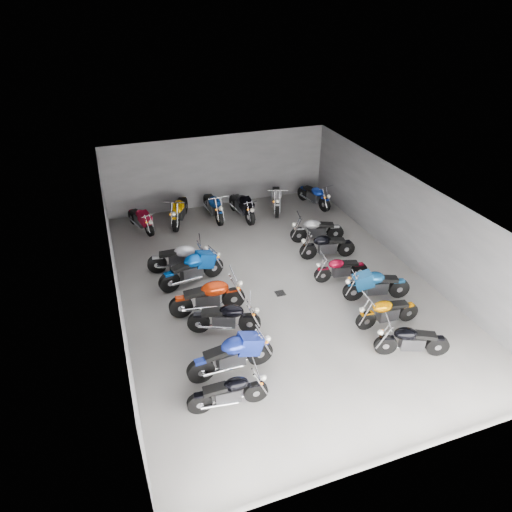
# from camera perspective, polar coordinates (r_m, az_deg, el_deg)

# --- Properties ---
(ground) EXTENTS (14.00, 14.00, 0.00)m
(ground) POSITION_cam_1_polar(r_m,az_deg,el_deg) (15.52, 2.35, -3.67)
(ground) COLOR #A19F99
(ground) RESTS_ON ground
(wall_back) EXTENTS (10.00, 0.10, 3.20)m
(wall_back) POSITION_cam_1_polar(r_m,az_deg,el_deg) (20.72, -4.71, 10.56)
(wall_back) COLOR gray
(wall_back) RESTS_ON ground
(wall_left) EXTENTS (0.10, 14.00, 3.20)m
(wall_left) POSITION_cam_1_polar(r_m,az_deg,el_deg) (13.86, -17.15, -1.97)
(wall_left) COLOR gray
(wall_left) RESTS_ON ground
(wall_right) EXTENTS (0.10, 14.00, 3.20)m
(wall_right) POSITION_cam_1_polar(r_m,az_deg,el_deg) (16.97, 18.45, 4.15)
(wall_right) COLOR gray
(wall_right) RESTS_ON ground
(ceiling) EXTENTS (10.00, 14.00, 0.04)m
(ceiling) POSITION_cam_1_polar(r_m,az_deg,el_deg) (13.93, 2.64, 7.27)
(ceiling) COLOR black
(ceiling) RESTS_ON wall_back
(drain_grate) EXTENTS (0.32, 0.32, 0.01)m
(drain_grate) POSITION_cam_1_polar(r_m,az_deg,el_deg) (15.14, 3.04, -4.67)
(drain_grate) COLOR black
(drain_grate) RESTS_ON ground
(motorcycle_left_a) EXTENTS (1.98, 0.43, 0.87)m
(motorcycle_left_a) POSITION_cam_1_polar(r_m,az_deg,el_deg) (11.33, -3.40, -16.62)
(motorcycle_left_a) COLOR black
(motorcycle_left_a) RESTS_ON ground
(motorcycle_left_b) EXTENTS (2.36, 0.50, 1.04)m
(motorcycle_left_b) POSITION_cam_1_polar(r_m,az_deg,el_deg) (12.07, -3.03, -12.28)
(motorcycle_left_b) COLOR black
(motorcycle_left_b) RESTS_ON ground
(motorcycle_left_c) EXTENTS (2.07, 0.85, 0.94)m
(motorcycle_left_c) POSITION_cam_1_polar(r_m,az_deg,el_deg) (13.32, -3.90, -7.71)
(motorcycle_left_c) COLOR black
(motorcycle_left_c) RESTS_ON ground
(motorcycle_left_d) EXTENTS (2.37, 0.50, 1.04)m
(motorcycle_left_d) POSITION_cam_1_polar(r_m,az_deg,el_deg) (14.08, -5.99, -5.09)
(motorcycle_left_d) COLOR black
(motorcycle_left_d) RESTS_ON ground
(motorcycle_left_e) EXTENTS (2.33, 0.75, 1.04)m
(motorcycle_left_e) POSITION_cam_1_polar(r_m,az_deg,el_deg) (15.45, -7.96, -1.63)
(motorcycle_left_e) COLOR black
(motorcycle_left_e) RESTS_ON ground
(motorcycle_left_f) EXTENTS (2.19, 0.58, 0.97)m
(motorcycle_left_f) POSITION_cam_1_polar(r_m,az_deg,el_deg) (16.22, -9.55, -0.22)
(motorcycle_left_f) COLOR black
(motorcycle_left_f) RESTS_ON ground
(motorcycle_right_a) EXTENTS (1.95, 0.85, 0.90)m
(motorcycle_right_a) POSITION_cam_1_polar(r_m,az_deg,el_deg) (13.28, 18.85, -9.95)
(motorcycle_right_a) COLOR black
(motorcycle_right_a) RESTS_ON ground
(motorcycle_right_b) EXTENTS (2.02, 0.42, 0.89)m
(motorcycle_right_b) POSITION_cam_1_polar(r_m,az_deg,el_deg) (14.10, 16.07, -6.70)
(motorcycle_right_b) COLOR black
(motorcycle_right_b) RESTS_ON ground
(motorcycle_right_c) EXTENTS (2.17, 0.65, 0.97)m
(motorcycle_right_c) POSITION_cam_1_polar(r_m,az_deg,el_deg) (15.09, 14.76, -3.53)
(motorcycle_right_c) COLOR black
(motorcycle_right_c) RESTS_ON ground
(motorcycle_right_d) EXTENTS (1.90, 0.45, 0.84)m
(motorcycle_right_d) POSITION_cam_1_polar(r_m,az_deg,el_deg) (15.79, 10.53, -1.56)
(motorcycle_right_d) COLOR black
(motorcycle_right_d) RESTS_ON ground
(motorcycle_right_e) EXTENTS (2.08, 0.56, 0.92)m
(motorcycle_right_e) POSITION_cam_1_polar(r_m,az_deg,el_deg) (16.98, 8.84, 1.29)
(motorcycle_right_e) COLOR black
(motorcycle_right_e) RESTS_ON ground
(motorcycle_right_f) EXTENTS (2.10, 0.63, 0.93)m
(motorcycle_right_f) POSITION_cam_1_polar(r_m,az_deg,el_deg) (18.02, 7.57, 3.29)
(motorcycle_right_f) COLOR black
(motorcycle_right_f) RESTS_ON ground
(motorcycle_back_a) EXTENTS (0.84, 1.95, 0.89)m
(motorcycle_back_a) POSITION_cam_1_polar(r_m,az_deg,el_deg) (19.31, -14.22, 4.47)
(motorcycle_back_a) COLOR black
(motorcycle_back_a) RESTS_ON ground
(motorcycle_back_b) EXTENTS (1.08, 2.26, 1.05)m
(motorcycle_back_b) POSITION_cam_1_polar(r_m,az_deg,el_deg) (19.57, -9.53, 5.67)
(motorcycle_back_b) COLOR black
(motorcycle_back_b) RESTS_ON ground
(motorcycle_back_c) EXTENTS (0.50, 2.35, 1.03)m
(motorcycle_back_c) POSITION_cam_1_polar(r_m,az_deg,el_deg) (19.80, -5.37, 6.26)
(motorcycle_back_c) COLOR black
(motorcycle_back_c) RESTS_ON ground
(motorcycle_back_d) EXTENTS (0.55, 2.30, 1.01)m
(motorcycle_back_d) POSITION_cam_1_polar(r_m,az_deg,el_deg) (19.74, -1.76, 6.27)
(motorcycle_back_d) COLOR black
(motorcycle_back_d) RESTS_ON ground
(motorcycle_back_e) EXTENTS (0.91, 2.22, 1.01)m
(motorcycle_back_e) POSITION_cam_1_polar(r_m,az_deg,el_deg) (20.50, 2.57, 7.23)
(motorcycle_back_e) COLOR black
(motorcycle_back_e) RESTS_ON ground
(motorcycle_back_f) EXTENTS (0.71, 2.10, 0.94)m
(motorcycle_back_f) POSITION_cam_1_polar(r_m,az_deg,el_deg) (21.03, 7.30, 7.53)
(motorcycle_back_f) COLOR black
(motorcycle_back_f) RESTS_ON ground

